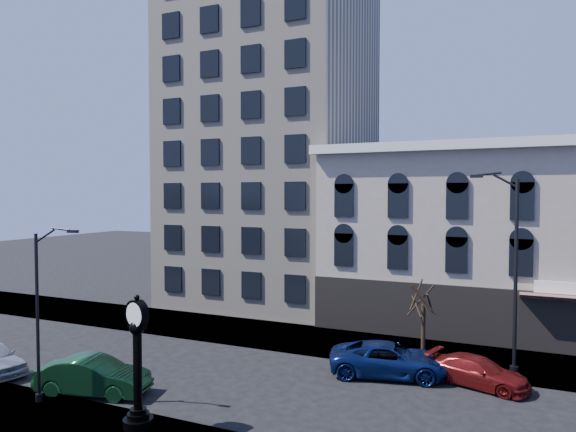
% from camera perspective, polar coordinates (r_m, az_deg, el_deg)
% --- Properties ---
extents(ground, '(160.00, 160.00, 0.00)m').
position_cam_1_polar(ground, '(27.18, -7.64, -17.36)').
color(ground, black).
rests_on(ground, ground).
extents(sidewalk_far, '(160.00, 6.00, 0.12)m').
position_cam_1_polar(sidewalk_far, '(33.91, -0.36, -13.21)').
color(sidewalk_far, gray).
rests_on(sidewalk_far, ground).
extents(cream_tower, '(15.90, 15.40, 42.50)m').
position_cam_1_polar(cream_tower, '(46.24, -1.77, 15.05)').
color(cream_tower, beige).
rests_on(cream_tower, ground).
extents(victorian_row, '(22.60, 11.19, 12.50)m').
position_cam_1_polar(victorian_row, '(37.83, 21.69, -2.61)').
color(victorian_row, '#B2A492').
rests_on(victorian_row, ground).
extents(street_clock, '(1.17, 1.17, 5.18)m').
position_cam_1_polar(street_clock, '(21.61, -16.37, -15.81)').
color(street_clock, black).
rests_on(street_clock, sidewalk_near).
extents(street_lamp_near, '(2.01, 0.50, 7.80)m').
position_cam_1_polar(street_lamp_near, '(24.47, -25.17, -5.27)').
color(street_lamp_near, black).
rests_on(street_lamp_near, sidewalk_near).
extents(street_lamp_far, '(2.69, 0.41, 10.39)m').
position_cam_1_polar(street_lamp_far, '(27.81, 22.51, -0.29)').
color(street_lamp_far, black).
rests_on(street_lamp_far, sidewalk_far).
extents(bare_tree_far, '(2.82, 2.82, 4.84)m').
position_cam_1_polar(bare_tree_far, '(29.48, 14.84, -8.26)').
color(bare_tree_far, '#2D2116').
rests_on(bare_tree_far, sidewalk_far).
extents(car_near_b, '(5.42, 2.99, 1.69)m').
position_cam_1_polar(car_near_b, '(26.25, -20.81, -16.27)').
color(car_near_b, '#143F1E').
rests_on(car_near_b, ground).
extents(car_far_a, '(6.42, 3.99, 1.66)m').
position_cam_1_polar(car_far_a, '(27.43, 11.18, -15.37)').
color(car_far_a, '#0C194C').
rests_on(car_far_a, ground).
extents(car_far_b, '(5.11, 3.20, 1.38)m').
position_cam_1_polar(car_far_b, '(27.24, 20.35, -15.91)').
color(car_far_b, maroon).
rests_on(car_far_b, ground).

